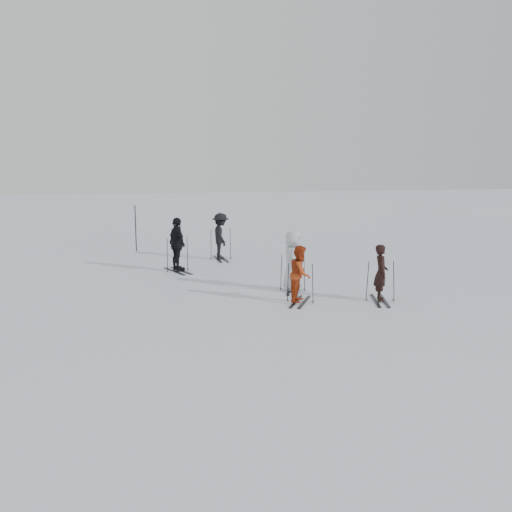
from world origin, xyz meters
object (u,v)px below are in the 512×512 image
Objects in this scene: skier_red at (300,275)px; piste_marker at (136,228)px; skier_grey at (293,261)px; skier_uphill_left at (177,245)px; skier_uphill_far at (221,237)px; skier_near_dark at (381,274)px.

piste_marker is (-4.23, 10.83, 0.23)m from skier_red.
skier_grey is 0.95× the size of skier_uphill_left.
piste_marker is (-3.33, 3.00, 0.09)m from skier_uphill_far.
skier_grey is at bearing -169.86° from skier_uphill_far.
skier_uphill_far is at bearing 35.99° from skier_red.
piste_marker is at bearing 50.77° from skier_red.
skier_uphill_left is (-5.19, 5.98, 0.17)m from skier_near_dark.
skier_uphill_far is at bearing -60.50° from skier_uphill_left.
skier_near_dark is 1.00× the size of skier_red.
skier_near_dark is 0.83× the size of skier_uphill_left.
skier_grey is (0.25, 1.52, 0.12)m from skier_red.
skier_uphill_left is at bearing 138.12° from skier_uphill_far.
skier_uphill_left reaches higher than skier_grey.
skier_red is 1.54m from skier_grey.
piste_marker is (-1.32, 5.25, 0.06)m from skier_uphill_left.
piste_marker is (-6.52, 11.23, 0.23)m from skier_near_dark.
piste_marker reaches higher than skier_uphill_left.
piste_marker reaches higher than skier_uphill_far.
skier_near_dark is at bearing -157.82° from skier_uphill_left.
skier_near_dark is 2.80m from skier_grey.
skier_near_dark is 8.83m from skier_uphill_far.
skier_uphill_far reaches higher than skier_grey.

